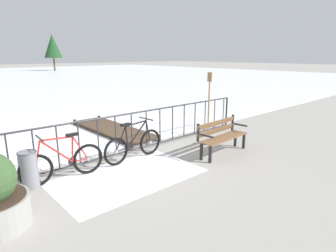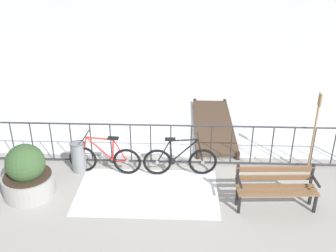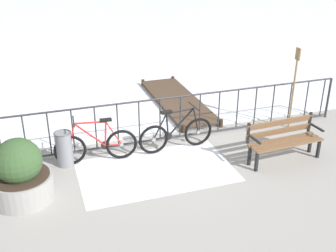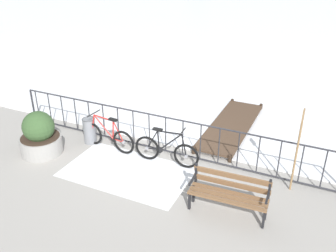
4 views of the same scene
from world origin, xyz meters
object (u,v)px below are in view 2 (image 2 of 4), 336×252
at_px(park_bench, 276,184).
at_px(planter_with_shrub, 27,174).
at_px(trash_bin, 79,157).
at_px(bicycle_near_railing, 105,159).
at_px(oar_upright, 315,129).
at_px(bicycle_second, 180,160).

xyz_separation_m(park_bench, planter_with_shrub, (-5.16, 0.21, -0.01)).
height_order(park_bench, trash_bin, park_bench).
distance_m(bicycle_near_railing, oar_upright, 4.82).
relative_size(bicycle_second, trash_bin, 2.34).
relative_size(bicycle_near_railing, oar_upright, 0.86).
height_order(planter_with_shrub, trash_bin, planter_with_shrub).
distance_m(bicycle_near_railing, bicycle_second, 1.74).
distance_m(planter_with_shrub, oar_upright, 6.36).
xyz_separation_m(bicycle_near_railing, park_bench, (3.69, -1.13, 0.14)).
height_order(park_bench, oar_upright, oar_upright).
bearing_deg(trash_bin, bicycle_second, -1.96).
distance_m(park_bench, oar_upright, 1.81).
bearing_deg(bicycle_near_railing, bicycle_second, -0.20).
height_order(bicycle_second, trash_bin, bicycle_second).
distance_m(park_bench, planter_with_shrub, 5.17).
bearing_deg(planter_with_shrub, oar_upright, 10.12).
relative_size(planter_with_shrub, oar_upright, 0.59).
xyz_separation_m(bicycle_near_railing, planter_with_shrub, (-1.48, -0.92, 0.13)).
relative_size(bicycle_near_railing, park_bench, 1.05).
xyz_separation_m(bicycle_second, park_bench, (1.95, -1.12, 0.14)).
relative_size(bicycle_near_railing, trash_bin, 2.34).
xyz_separation_m(bicycle_second, planter_with_shrub, (-3.22, -0.91, 0.13)).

